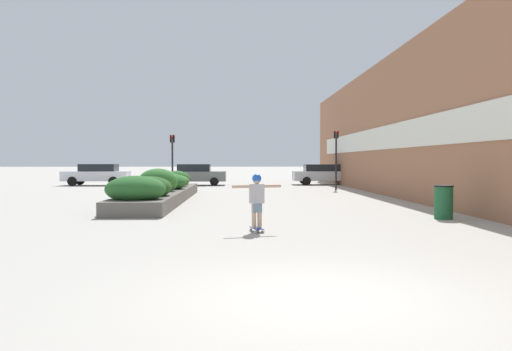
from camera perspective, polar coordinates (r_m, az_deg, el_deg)
name	(u,v)px	position (r m, az deg, el deg)	size (l,w,h in m)	color
ground_plane	(320,298)	(6.70, 7.27, -13.76)	(300.00, 300.00, 0.00)	#ADA89E
building_wall_right	(409,123)	(23.99, 17.08, 5.80)	(0.67, 46.51, 7.09)	#9E6647
planter_box	(161,189)	(21.94, -10.84, -1.55)	(2.11, 13.08, 1.47)	#605B54
skateboard	(257,229)	(12.56, 0.09, -6.15)	(0.37, 0.63, 0.10)	navy
skateboarder	(257,195)	(12.48, 0.09, -2.27)	(1.24, 0.42, 1.36)	tan
trash_bin	(444,202)	(16.36, 20.65, -2.85)	(0.58, 0.58, 1.04)	#1E5B33
car_leftmost	(441,174)	(38.95, 20.38, 0.20)	(4.28, 2.03, 1.64)	silver
car_center_left	(196,174)	(36.91, -6.86, 0.14)	(4.28, 2.05, 1.55)	slate
car_center_right	(97,174)	(38.18, -17.73, 0.15)	(4.67, 1.92, 1.56)	silver
car_rightmost	(324,174)	(37.88, 7.74, 0.17)	(4.70, 1.98, 1.53)	#BCBCC1
traffic_light_left	(172,152)	(30.94, -9.54, 2.61)	(0.28, 0.30, 3.37)	black
traffic_light_right	(336,150)	(31.33, 9.15, 2.90)	(0.28, 0.30, 3.64)	black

